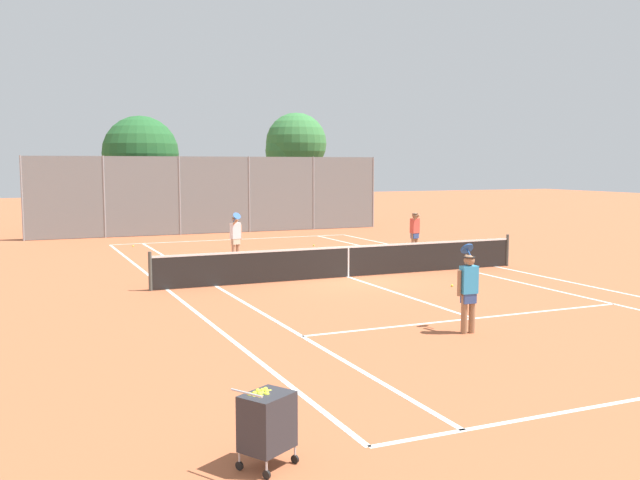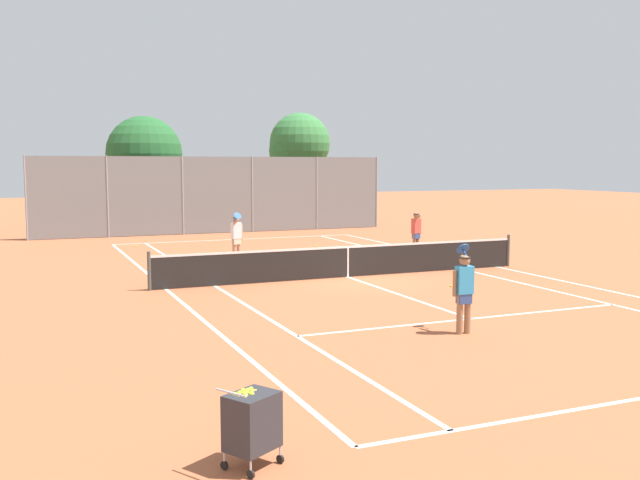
{
  "view_description": "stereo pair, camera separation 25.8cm",
  "coord_description": "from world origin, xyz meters",
  "px_view_note": "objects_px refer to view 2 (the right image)",
  "views": [
    {
      "loc": [
        -9.37,
        -19.27,
        3.41
      ],
      "look_at": [
        -0.28,
        1.5,
        1.0
      ],
      "focal_mm": 40.0,
      "sensor_mm": 36.0,
      "label": 1
    },
    {
      "loc": [
        -9.13,
        -19.37,
        3.41
      ],
      "look_at": [
        -0.28,
        1.5,
        1.0
      ],
      "focal_mm": 40.0,
      "sensor_mm": 36.0,
      "label": 2
    }
  ],
  "objects_px": {
    "ball_cart": "(252,421)",
    "player_near_side": "(464,288)",
    "loose_tennis_ball_5": "(136,246)",
    "player_far_right": "(416,231)",
    "player_far_left": "(236,236)",
    "tree_behind_left": "(143,156)",
    "loose_tennis_ball_0": "(316,245)",
    "tennis_net": "(348,261)",
    "loose_tennis_ball_2": "(421,260)",
    "loose_tennis_ball_1": "(173,261)",
    "tree_behind_right": "(297,146)",
    "loose_tennis_ball_3": "(451,286)",
    "loose_tennis_ball_4": "(316,262)"
  },
  "relations": [
    {
      "from": "tennis_net",
      "to": "loose_tennis_ball_0",
      "type": "bearing_deg",
      "value": 74.21
    },
    {
      "from": "tennis_net",
      "to": "player_near_side",
      "type": "height_order",
      "value": "player_near_side"
    },
    {
      "from": "loose_tennis_ball_1",
      "to": "loose_tennis_ball_4",
      "type": "relative_size",
      "value": 1.0
    },
    {
      "from": "tree_behind_left",
      "to": "tree_behind_right",
      "type": "bearing_deg",
      "value": 2.09
    },
    {
      "from": "player_far_right",
      "to": "loose_tennis_ball_3",
      "type": "distance_m",
      "value": 7.21
    },
    {
      "from": "loose_tennis_ball_2",
      "to": "tree_behind_right",
      "type": "relative_size",
      "value": 0.01
    },
    {
      "from": "loose_tennis_ball_4",
      "to": "tree_behind_left",
      "type": "distance_m",
      "value": 16.01
    },
    {
      "from": "player_far_right",
      "to": "loose_tennis_ball_1",
      "type": "height_order",
      "value": "player_far_right"
    },
    {
      "from": "tennis_net",
      "to": "loose_tennis_ball_4",
      "type": "distance_m",
      "value": 3.41
    },
    {
      "from": "player_near_side",
      "to": "loose_tennis_ball_1",
      "type": "bearing_deg",
      "value": 104.02
    },
    {
      "from": "player_near_side",
      "to": "loose_tennis_ball_0",
      "type": "bearing_deg",
      "value": 78.32
    },
    {
      "from": "tennis_net",
      "to": "loose_tennis_ball_5",
      "type": "height_order",
      "value": "tennis_net"
    },
    {
      "from": "loose_tennis_ball_1",
      "to": "loose_tennis_ball_4",
      "type": "xyz_separation_m",
      "value": [
        4.54,
        -2.17,
        0.0
      ]
    },
    {
      "from": "ball_cart",
      "to": "player_near_side",
      "type": "bearing_deg",
      "value": 37.19
    },
    {
      "from": "ball_cart",
      "to": "tree_behind_left",
      "type": "distance_m",
      "value": 30.86
    },
    {
      "from": "tennis_net",
      "to": "player_near_side",
      "type": "distance_m",
      "value": 7.55
    },
    {
      "from": "player_near_side",
      "to": "player_far_left",
      "type": "bearing_deg",
      "value": 95.65
    },
    {
      "from": "loose_tennis_ball_1",
      "to": "loose_tennis_ball_3",
      "type": "bearing_deg",
      "value": -53.49
    },
    {
      "from": "tree_behind_left",
      "to": "loose_tennis_ball_0",
      "type": "bearing_deg",
      "value": -63.2
    },
    {
      "from": "player_near_side",
      "to": "loose_tennis_ball_4",
      "type": "distance_m",
      "value": 10.95
    },
    {
      "from": "tennis_net",
      "to": "loose_tennis_ball_0",
      "type": "xyz_separation_m",
      "value": [
        2.25,
        7.96,
        -0.48
      ]
    },
    {
      "from": "player_far_left",
      "to": "loose_tennis_ball_2",
      "type": "distance_m",
      "value": 6.59
    },
    {
      "from": "loose_tennis_ball_1",
      "to": "player_far_left",
      "type": "bearing_deg",
      "value": -23.39
    },
    {
      "from": "loose_tennis_ball_0",
      "to": "loose_tennis_ball_4",
      "type": "relative_size",
      "value": 1.0
    },
    {
      "from": "ball_cart",
      "to": "loose_tennis_ball_0",
      "type": "distance_m",
      "value": 21.87
    },
    {
      "from": "ball_cart",
      "to": "tennis_net",
      "type": "bearing_deg",
      "value": 60.29
    },
    {
      "from": "player_far_right",
      "to": "player_far_left",
      "type": "bearing_deg",
      "value": 173.69
    },
    {
      "from": "tennis_net",
      "to": "loose_tennis_ball_2",
      "type": "bearing_deg",
      "value": 29.47
    },
    {
      "from": "ball_cart",
      "to": "loose_tennis_ball_0",
      "type": "bearing_deg",
      "value": 65.51
    },
    {
      "from": "loose_tennis_ball_3",
      "to": "loose_tennis_ball_5",
      "type": "distance_m",
      "value": 15.04
    },
    {
      "from": "ball_cart",
      "to": "loose_tennis_ball_5",
      "type": "height_order",
      "value": "ball_cart"
    },
    {
      "from": "player_far_left",
      "to": "tree_behind_right",
      "type": "height_order",
      "value": "tree_behind_right"
    },
    {
      "from": "loose_tennis_ball_5",
      "to": "tree_behind_right",
      "type": "distance_m",
      "value": 13.86
    },
    {
      "from": "ball_cart",
      "to": "player_far_left",
      "type": "distance_m",
      "value": 17.22
    },
    {
      "from": "player_far_left",
      "to": "tree_behind_right",
      "type": "distance_m",
      "value": 16.59
    },
    {
      "from": "ball_cart",
      "to": "loose_tennis_ball_2",
      "type": "relative_size",
      "value": 14.58
    },
    {
      "from": "tennis_net",
      "to": "player_near_side",
      "type": "xyz_separation_m",
      "value": [
        -0.94,
        -7.48,
        0.42
      ]
    },
    {
      "from": "player_far_left",
      "to": "tree_behind_right",
      "type": "xyz_separation_m",
      "value": [
        7.81,
        14.2,
        3.55
      ]
    },
    {
      "from": "player_near_side",
      "to": "player_far_right",
      "type": "xyz_separation_m",
      "value": [
        5.63,
        11.37,
        -0.02
      ]
    },
    {
      "from": "player_far_right",
      "to": "player_near_side",
      "type": "bearing_deg",
      "value": -116.34
    },
    {
      "from": "loose_tennis_ball_2",
      "to": "loose_tennis_ball_5",
      "type": "relative_size",
      "value": 1.0
    },
    {
      "from": "player_near_side",
      "to": "loose_tennis_ball_3",
      "type": "height_order",
      "value": "player_near_side"
    },
    {
      "from": "tennis_net",
      "to": "player_far_right",
      "type": "bearing_deg",
      "value": 39.66
    },
    {
      "from": "ball_cart",
      "to": "tree_behind_left",
      "type": "xyz_separation_m",
      "value": [
        3.73,
        30.45,
        3.32
      ]
    },
    {
      "from": "player_far_right",
      "to": "loose_tennis_ball_0",
      "type": "distance_m",
      "value": 4.83
    },
    {
      "from": "ball_cart",
      "to": "player_near_side",
      "type": "relative_size",
      "value": 0.54
    },
    {
      "from": "loose_tennis_ball_5",
      "to": "player_far_left",
      "type": "bearing_deg",
      "value": -67.32
    },
    {
      "from": "loose_tennis_ball_3",
      "to": "tree_behind_left",
      "type": "distance_m",
      "value": 22.14
    },
    {
      "from": "ball_cart",
      "to": "player_near_side",
      "type": "height_order",
      "value": "player_near_side"
    },
    {
      "from": "loose_tennis_ball_4",
      "to": "loose_tennis_ball_5",
      "type": "height_order",
      "value": "same"
    }
  ]
}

